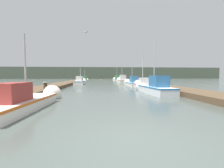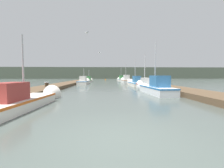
{
  "view_description": "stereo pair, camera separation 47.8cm",
  "coord_description": "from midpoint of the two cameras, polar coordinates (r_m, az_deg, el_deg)",
  "views": [
    {
      "loc": [
        -0.88,
        -3.58,
        1.55
      ],
      "look_at": [
        0.2,
        8.42,
        0.86
      ],
      "focal_mm": 24.0,
      "sensor_mm": 36.0,
      "label": 1
    },
    {
      "loc": [
        -0.41,
        -3.61,
        1.55
      ],
      "look_at": [
        0.2,
        8.42,
        0.86
      ],
      "focal_mm": 24.0,
      "sensor_mm": 36.0,
      "label": 2
    }
  ],
  "objects": [
    {
      "name": "ground_plane",
      "position": [
        3.97,
        7.14,
        -19.79
      ],
      "size": [
        200.0,
        200.0,
        0.0
      ],
      "color": "#47514C"
    },
    {
      "name": "dock_left",
      "position": [
        20.49,
        -19.44,
        -0.71
      ],
      "size": [
        2.68,
        40.0,
        0.38
      ],
      "color": "brown",
      "rests_on": "ground_plane"
    },
    {
      "name": "dock_right",
      "position": [
        20.9,
        17.09,
        -0.6
      ],
      "size": [
        2.68,
        40.0,
        0.38
      ],
      "color": "brown",
      "rests_on": "ground_plane"
    },
    {
      "name": "distant_shore_ridge",
      "position": [
        78.57,
        -2.42,
        4.15
      ],
      "size": [
        120.0,
        16.0,
        5.46
      ],
      "color": "#4C5647",
      "rests_on": "ground_plane"
    },
    {
      "name": "fishing_boat_0",
      "position": [
        8.57,
        -27.66,
        -5.1
      ],
      "size": [
        1.75,
        6.03,
        3.87
      ],
      "rotation": [
        0.0,
        0.0,
        -0.07
      ],
      "color": "silver",
      "rests_on": "ground_plane"
    },
    {
      "name": "fishing_boat_1",
      "position": [
        13.86,
        16.51,
        -1.32
      ],
      "size": [
        1.8,
        5.94,
        4.9
      ],
      "rotation": [
        0.0,
        0.0,
        0.06
      ],
      "color": "silver",
      "rests_on": "ground_plane"
    },
    {
      "name": "fishing_boat_2",
      "position": [
        17.83,
        12.9,
        -0.49
      ],
      "size": [
        1.83,
        4.92,
        4.41
      ],
      "rotation": [
        0.0,
        0.0,
        -0.08
      ],
      "color": "silver",
      "rests_on": "ground_plane"
    },
    {
      "name": "fishing_boat_3",
      "position": [
        23.14,
        9.19,
        0.46
      ],
      "size": [
        1.55,
        6.16,
        4.32
      ],
      "rotation": [
        0.0,
        0.0,
        0.02
      ],
      "color": "silver",
      "rests_on": "ground_plane"
    },
    {
      "name": "fishing_boat_4",
      "position": [
        27.61,
        -10.04,
        0.9
      ],
      "size": [
        1.83,
        5.34,
        3.3
      ],
      "rotation": [
        0.0,
        0.0,
        -0.04
      ],
      "color": "silver",
      "rests_on": "ground_plane"
    },
    {
      "name": "fishing_boat_5",
      "position": [
        32.47,
        5.6,
        1.42
      ],
      "size": [
        1.88,
        5.1,
        4.66
      ],
      "rotation": [
        0.0,
        0.0,
        0.04
      ],
      "color": "silver",
      "rests_on": "ground_plane"
    },
    {
      "name": "fishing_boat_6",
      "position": [
        37.33,
        -8.35,
        1.52
      ],
      "size": [
        1.54,
        5.23,
        3.34
      ],
      "rotation": [
        0.0,
        0.0,
        -0.05
      ],
      "color": "silver",
      "rests_on": "ground_plane"
    },
    {
      "name": "fishing_boat_7",
      "position": [
        42.12,
        3.71,
        1.82
      ],
      "size": [
        1.75,
        6.0,
        4.3
      ],
      "rotation": [
        0.0,
        0.0,
        0.04
      ],
      "color": "silver",
      "rests_on": "ground_plane"
    },
    {
      "name": "mooring_piling_0",
      "position": [
        13.53,
        -22.68,
        -1.4
      ],
      "size": [
        0.34,
        0.34,
        1.0
      ],
      "color": "#473523",
      "rests_on": "ground_plane"
    },
    {
      "name": "mooring_piling_1",
      "position": [
        25.3,
        10.91,
        1.33
      ],
      "size": [
        0.25,
        0.25,
        1.42
      ],
      "color": "#473523",
      "rests_on": "ground_plane"
    },
    {
      "name": "mooring_piling_2",
      "position": [
        41.04,
        -9.46,
        1.92
      ],
      "size": [
        0.3,
        0.3,
        1.2
      ],
      "color": "#473523",
      "rests_on": "ground_plane"
    },
    {
      "name": "channel_buoy",
      "position": [
        49.27,
        -2.23,
        1.65
      ],
      "size": [
        0.5,
        0.5,
        1.0
      ],
      "color": "#BF6513",
      "rests_on": "ground_plane"
    },
    {
      "name": "seagull_lead",
      "position": [
        20.79,
        -4.1,
        11.82
      ],
      "size": [
        0.28,
        0.55,
        0.12
      ],
      "rotation": [
        0.0,
        0.0,
        1.56
      ],
      "color": "white"
    },
    {
      "name": "seagull_1",
      "position": [
        14.42,
        -8.75,
        18.75
      ],
      "size": [
        0.46,
        0.48,
        0.12
      ],
      "rotation": [
        0.0,
        0.0,
        2.33
      ],
      "color": "white"
    }
  ]
}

